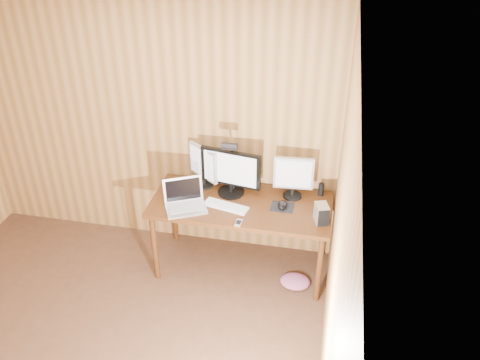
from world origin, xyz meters
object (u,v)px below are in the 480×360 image
(desk, at_px, (243,209))
(phone, at_px, (239,223))
(desk_lamp, at_px, (231,159))
(monitor_left, at_px, (203,166))
(monitor_center, at_px, (231,172))
(laptop, at_px, (185,200))
(hard_drive, at_px, (322,214))
(mouse, at_px, (282,205))
(keyboard, at_px, (226,206))
(monitor_right, at_px, (293,176))
(speaker, at_px, (321,189))

(desk, distance_m, phone, 0.40)
(desk, height_order, desk_lamp, desk_lamp)
(monitor_left, bearing_deg, monitor_center, 20.83)
(laptop, distance_m, hard_drive, 1.18)
(desk, bearing_deg, monitor_left, 160.63)
(hard_drive, bearing_deg, monitor_center, 143.25)
(phone, bearing_deg, mouse, 46.40)
(laptop, bearing_deg, desk, -1.48)
(mouse, height_order, desk_lamp, desk_lamp)
(keyboard, height_order, desk_lamp, desk_lamp)
(monitor_left, height_order, keyboard, monitor_left)
(monitor_right, height_order, desk_lamp, desk_lamp)
(monitor_right, distance_m, mouse, 0.27)
(laptop, xyz_separation_m, desk_lamp, (0.36, 0.27, 0.30))
(speaker, bearing_deg, monitor_right, -163.01)
(desk, bearing_deg, speaker, 15.61)
(desk, height_order, phone, phone)
(desk, distance_m, desk_lamp, 0.50)
(monitor_center, distance_m, desk_lamp, 0.14)
(keyboard, bearing_deg, speaker, 36.78)
(desk, distance_m, laptop, 0.55)
(keyboard, xyz_separation_m, phone, (0.15, -0.21, -0.00))
(mouse, xyz_separation_m, phone, (-0.33, -0.31, -0.02))
(hard_drive, height_order, speaker, hard_drive)
(desk, height_order, monitor_left, monitor_left)
(monitor_left, distance_m, laptop, 0.40)
(laptop, relative_size, speaker, 3.52)
(desk, bearing_deg, laptop, -155.25)
(monitor_right, height_order, mouse, monitor_right)
(monitor_right, xyz_separation_m, hard_drive, (0.28, -0.32, -0.13))
(phone, xyz_separation_m, desk_lamp, (-0.15, 0.43, 0.36))
(monitor_center, height_order, monitor_right, monitor_center)
(monitor_right, height_order, laptop, monitor_right)
(desk, relative_size, keyboard, 3.85)
(mouse, bearing_deg, monitor_left, 171.91)
(speaker, height_order, desk_lamp, desk_lamp)
(monitor_left, relative_size, speaker, 3.33)
(phone, bearing_deg, desk_lamp, 112.98)
(laptop, bearing_deg, desk_lamp, 10.62)
(monitor_right, bearing_deg, hard_drive, -53.27)
(speaker, bearing_deg, keyboard, -156.35)
(monitor_left, bearing_deg, phone, -14.43)
(mouse, bearing_deg, monitor_center, 171.64)
(desk, bearing_deg, desk_lamp, 155.41)
(speaker, bearing_deg, phone, -138.85)
(monitor_right, bearing_deg, laptop, -163.72)
(monitor_left, xyz_separation_m, phone, (0.43, -0.51, -0.21))
(hard_drive, relative_size, phone, 1.68)
(monitor_center, bearing_deg, mouse, -6.30)
(monitor_center, xyz_separation_m, mouse, (0.49, -0.13, -0.20))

